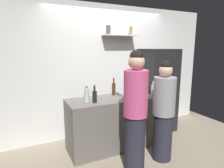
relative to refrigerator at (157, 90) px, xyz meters
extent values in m
plane|color=gray|center=(-0.99, -0.85, -0.87)|extent=(5.28, 5.28, 0.00)
cube|color=white|center=(-0.99, 0.40, 0.43)|extent=(4.80, 0.10, 2.60)
cube|color=silver|center=(-0.79, 0.24, 1.14)|extent=(0.71, 0.22, 0.02)
cylinder|color=#4C4C51|center=(-1.04, 0.24, 1.23)|extent=(0.09, 0.09, 0.16)
cylinder|color=olive|center=(-0.54, 0.24, 1.23)|extent=(0.07, 0.07, 0.16)
cube|color=black|center=(0.00, 0.00, 0.00)|extent=(0.67, 0.63, 1.74)
cylinder|color=#99999E|center=(0.19, -0.33, 0.09)|extent=(0.02, 0.02, 0.45)
cube|color=#66605B|center=(-1.23, -0.31, -0.42)|extent=(1.55, 0.62, 0.91)
cube|color=gray|center=(-0.87, -0.23, 0.06)|extent=(0.34, 0.24, 0.05)
cylinder|color=#B2B2B7|center=(-0.54, -0.11, 0.10)|extent=(0.10, 0.10, 0.12)
cylinder|color=silver|center=(-0.56, -0.13, 0.17)|extent=(0.01, 0.01, 0.19)
cylinder|color=silver|center=(-0.56, -0.12, 0.17)|extent=(0.02, 0.04, 0.18)
cylinder|color=silver|center=(-0.54, -0.12, 0.17)|extent=(0.03, 0.02, 0.18)
cylinder|color=silver|center=(-0.55, -0.11, 0.17)|extent=(0.01, 0.01, 0.19)
cylinder|color=#472814|center=(-1.10, -0.12, 0.15)|extent=(0.07, 0.07, 0.22)
cylinder|color=#472814|center=(-1.10, -0.12, 0.30)|extent=(0.03, 0.03, 0.09)
cylinder|color=maroon|center=(-1.10, -0.12, 0.35)|extent=(0.03, 0.03, 0.02)
cylinder|color=black|center=(-1.59, -0.43, 0.13)|extent=(0.07, 0.07, 0.19)
cylinder|color=black|center=(-1.59, -0.43, 0.27)|extent=(0.03, 0.03, 0.09)
cylinder|color=gold|center=(-1.59, -0.43, 0.32)|extent=(0.03, 0.03, 0.02)
cylinder|color=#19471E|center=(-0.92, -0.54, 0.13)|extent=(0.07, 0.07, 0.19)
cylinder|color=#19471E|center=(-0.92, -0.54, 0.27)|extent=(0.03, 0.03, 0.08)
cylinder|color=black|center=(-0.92, -0.54, 0.31)|extent=(0.03, 0.03, 0.02)
cylinder|color=#B2BFB2|center=(-0.52, -0.52, 0.14)|extent=(0.07, 0.07, 0.21)
cylinder|color=#B2BFB2|center=(-0.52, -0.52, 0.28)|extent=(0.03, 0.03, 0.07)
cylinder|color=#333333|center=(-0.52, -0.52, 0.33)|extent=(0.03, 0.03, 0.02)
cylinder|color=silver|center=(-1.69, -0.33, 0.15)|extent=(0.08, 0.08, 0.21)
cylinder|color=silver|center=(-1.69, -0.33, 0.26)|extent=(0.05, 0.05, 0.02)
cylinder|color=#268C3F|center=(-1.69, -0.33, 0.28)|extent=(0.05, 0.05, 0.02)
cylinder|color=#262633|center=(-0.66, -0.99, -0.50)|extent=(0.30, 0.30, 0.75)
cylinder|color=gray|center=(-0.66, -0.99, 0.17)|extent=(0.34, 0.34, 0.59)
sphere|color=#D8AD8C|center=(-0.66, -0.99, 0.57)|extent=(0.20, 0.20, 0.20)
sphere|color=black|center=(-0.66, -0.99, 0.63)|extent=(0.17, 0.17, 0.17)
cylinder|color=#262633|center=(-1.20, -1.02, -0.46)|extent=(0.30, 0.30, 0.82)
cylinder|color=#D14C7F|center=(-1.20, -1.02, 0.28)|extent=(0.34, 0.34, 0.65)
sphere|color=#D8AD8C|center=(-1.20, -1.02, 0.71)|extent=(0.22, 0.22, 0.22)
sphere|color=black|center=(-1.20, -1.02, 0.78)|extent=(0.19, 0.19, 0.19)
camera|label=1|loc=(-2.64, -3.24, 0.91)|focal=31.11mm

